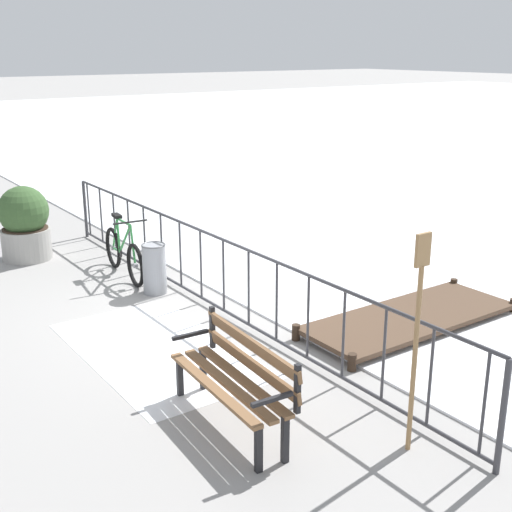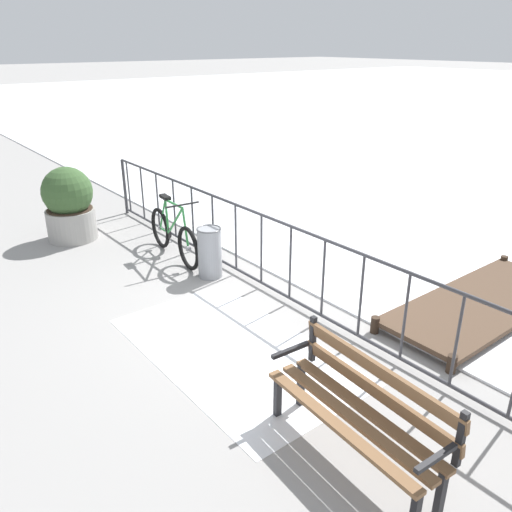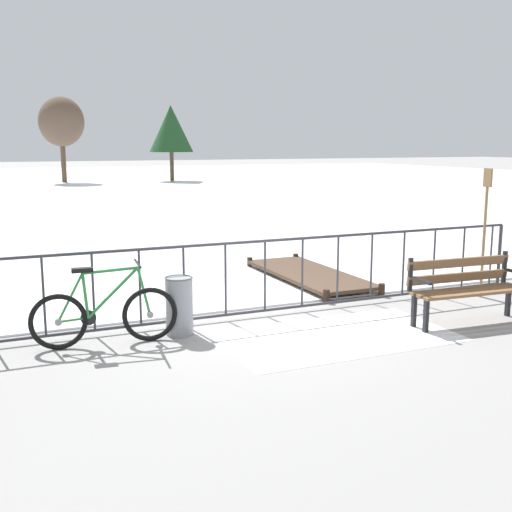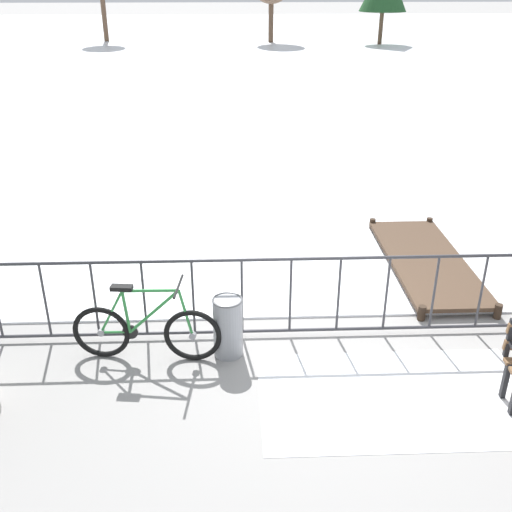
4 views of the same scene
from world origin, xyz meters
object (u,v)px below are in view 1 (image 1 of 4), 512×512
(planter_with_shrub, at_px, (25,223))
(oar_upright, at_px, (417,330))
(bicycle_near_railing, at_px, (124,254))
(trash_bin, at_px, (154,268))
(park_bench, at_px, (237,374))

(planter_with_shrub, bearing_deg, oar_upright, 7.58)
(bicycle_near_railing, bearing_deg, trash_bin, 3.51)
(trash_bin, bearing_deg, park_bench, -15.23)
(park_bench, distance_m, planter_with_shrub, 6.34)
(bicycle_near_railing, relative_size, oar_upright, 0.86)
(park_bench, height_order, trash_bin, park_bench)
(park_bench, relative_size, planter_with_shrub, 1.31)
(park_bench, xyz_separation_m, planter_with_shrub, (-6.34, -0.01, 0.10))
(planter_with_shrub, distance_m, trash_bin, 2.90)
(bicycle_near_railing, bearing_deg, planter_with_shrub, -152.11)
(bicycle_near_railing, xyz_separation_m, park_bench, (4.56, -0.93, 0.14))
(planter_with_shrub, relative_size, oar_upright, 0.63)
(trash_bin, height_order, oar_upright, oar_upright)
(park_bench, relative_size, trash_bin, 2.22)
(bicycle_near_railing, distance_m, oar_upright, 5.84)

